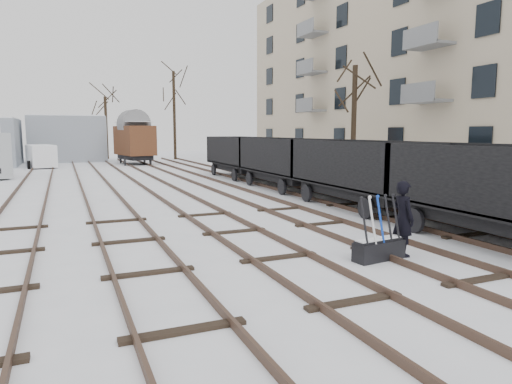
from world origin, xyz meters
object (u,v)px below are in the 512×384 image
at_px(ground_frame, 379,248).
at_px(box_van_wagon, 134,140).
at_px(panel_van, 41,156).
at_px(worker, 403,218).
at_px(freight_wagon_a, 506,207).

bearing_deg(ground_frame, box_van_wagon, 83.43).
distance_m(ground_frame, panel_van, 33.92).
bearing_deg(worker, freight_wagon_a, -92.37).
height_order(ground_frame, worker, worker).
distance_m(freight_wagon_a, box_van_wagon, 34.33).
distance_m(worker, panel_van, 34.00).
relative_size(worker, panel_van, 0.40).
bearing_deg(panel_van, ground_frame, -86.43).
bearing_deg(panel_van, box_van_wagon, -3.09).
height_order(worker, freight_wagon_a, freight_wagon_a).
bearing_deg(box_van_wagon, freight_wagon_a, -92.30).
relative_size(freight_wagon_a, panel_van, 1.43).
relative_size(ground_frame, worker, 0.83).
height_order(ground_frame, panel_van, panel_van).
bearing_deg(worker, panel_van, 17.03).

